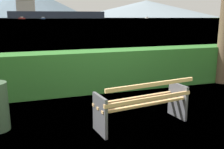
% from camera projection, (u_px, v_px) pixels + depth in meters
% --- Properties ---
extents(ground_plane, '(1400.00, 1400.00, 0.00)m').
position_uv_depth(ground_plane, '(141.00, 124.00, 4.67)').
color(ground_plane, '#4C6B33').
extents(water_surface, '(620.00, 620.00, 0.00)m').
position_uv_depth(water_surface, '(27.00, 18.00, 290.09)').
color(water_surface, '#7A99A8').
rests_on(water_surface, ground_plane).
extents(park_bench, '(1.80, 0.80, 0.87)m').
position_uv_depth(park_bench, '(143.00, 103.00, 4.52)').
color(park_bench, tan).
rests_on(park_bench, ground_plane).
extents(hedge_row, '(9.83, 0.77, 1.07)m').
position_uv_depth(hedge_row, '(103.00, 70.00, 6.78)').
color(hedge_row, '#2D6B28').
rests_on(hedge_row, ground_plane).
extents(cargo_ship_large, '(105.31, 23.41, 23.56)m').
position_uv_depth(cargo_ship_large, '(50.00, 12.00, 281.89)').
color(cargo_ship_large, '#2D384C').
rests_on(cargo_ship_large, water_surface).
extents(fishing_boat_near, '(5.45, 2.82, 2.02)m').
position_uv_depth(fishing_boat_near, '(22.00, 18.00, 216.81)').
color(fishing_boat_near, '#B2332D').
rests_on(fishing_boat_near, water_surface).
extents(sailboat_mid, '(3.98, 8.71, 1.74)m').
position_uv_depth(sailboat_mid, '(43.00, 18.00, 203.95)').
color(sailboat_mid, '#335693').
rests_on(sailboat_mid, water_surface).
extents(tender_far, '(4.59, 3.10, 1.97)m').
position_uv_depth(tender_far, '(147.00, 18.00, 273.29)').
color(tender_far, silver).
rests_on(tender_far, water_surface).
extents(distant_hills, '(889.56, 348.82, 67.88)m').
position_uv_depth(distant_hills, '(34.00, 5.00, 550.28)').
color(distant_hills, slate).
rests_on(distant_hills, ground_plane).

